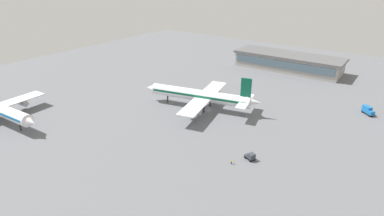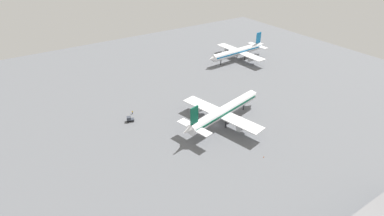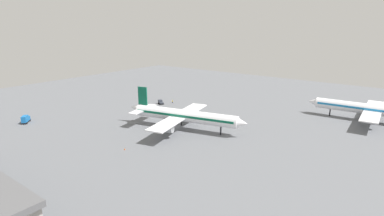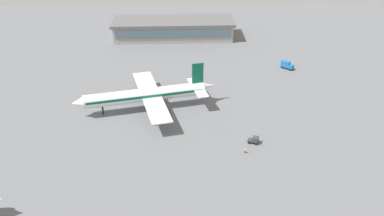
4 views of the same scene
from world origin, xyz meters
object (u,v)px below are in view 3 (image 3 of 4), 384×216
(catering_truck, at_px, (26,119))
(baggage_tug, at_px, (161,102))
(airplane_taxiing, at_px, (369,109))
(ground_crew_worker, at_px, (173,102))
(safety_cone_near_gate, at_px, (125,149))
(airplane_at_gate, at_px, (184,115))

(catering_truck, height_order, baggage_tug, catering_truck)
(airplane_taxiing, height_order, catering_truck, airplane_taxiing)
(ground_crew_worker, height_order, safety_cone_near_gate, ground_crew_worker)
(airplane_at_gate, bearing_deg, catering_truck, -162.50)
(ground_crew_worker, bearing_deg, airplane_at_gate, -82.26)
(airplane_taxiing, xyz_separation_m, ground_crew_worker, (-89.20, -26.92, -4.73))
(airplane_at_gate, height_order, ground_crew_worker, airplane_at_gate)
(catering_truck, bearing_deg, ground_crew_worker, -69.79)
(airplane_taxiing, xyz_separation_m, baggage_tug, (-92.90, -32.42, -4.42))
(airplane_taxiing, distance_m, ground_crew_worker, 93.29)
(airplane_at_gate, relative_size, baggage_tug, 13.99)
(ground_crew_worker, bearing_deg, airplane_taxiing, -22.03)
(ground_crew_worker, bearing_deg, catering_truck, -152.31)
(airplane_at_gate, height_order, safety_cone_near_gate, airplane_at_gate)
(baggage_tug, xyz_separation_m, ground_crew_worker, (3.70, 5.50, -0.31))
(safety_cone_near_gate, bearing_deg, baggage_tug, 121.56)
(ground_crew_worker, relative_size, safety_cone_near_gate, 2.78)
(baggage_tug, height_order, safety_cone_near_gate, baggage_tug)
(airplane_at_gate, bearing_deg, safety_cone_near_gate, -107.95)
(catering_truck, relative_size, safety_cone_near_gate, 8.94)
(baggage_tug, bearing_deg, catering_truck, 90.76)
(airplane_at_gate, distance_m, catering_truck, 68.93)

